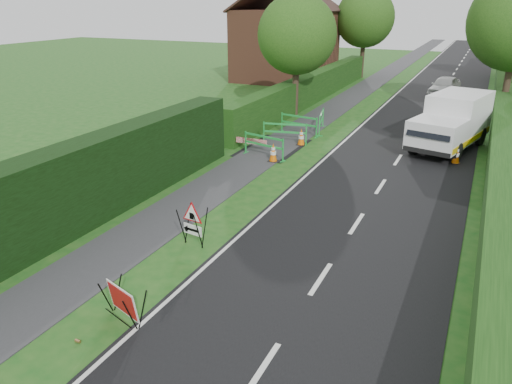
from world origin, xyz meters
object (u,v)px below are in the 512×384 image
(works_van, at_px, (452,121))
(hatchback_car, at_px, (445,86))
(red_rect_sign, at_px, (123,302))
(triangle_sign, at_px, (191,220))

(works_van, distance_m, hatchback_car, 13.73)
(red_rect_sign, xyz_separation_m, works_van, (5.03, 16.65, 0.80))
(triangle_sign, height_order, works_van, works_van)
(hatchback_car, bearing_deg, red_rect_sign, -88.53)
(red_rect_sign, height_order, hatchback_car, hatchback_car)
(triangle_sign, xyz_separation_m, hatchback_car, (4.01, 26.72, -0.10))
(red_rect_sign, distance_m, works_van, 17.41)
(triangle_sign, bearing_deg, red_rect_sign, -73.59)
(works_van, height_order, hatchback_car, works_van)
(triangle_sign, relative_size, hatchback_car, 0.28)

